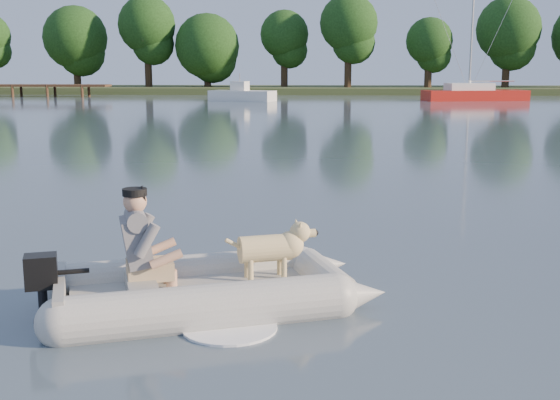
# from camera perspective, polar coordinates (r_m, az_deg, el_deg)

# --- Properties ---
(water) EXTENTS (160.00, 160.00, 0.00)m
(water) POSITION_cam_1_polar(r_m,az_deg,el_deg) (8.11, -2.35, -7.63)
(water) COLOR slate
(water) RESTS_ON ground
(shore_bank) EXTENTS (160.00, 12.00, 0.70)m
(shore_bank) POSITION_cam_1_polar(r_m,az_deg,el_deg) (69.70, 2.37, 8.90)
(shore_bank) COLOR #47512D
(shore_bank) RESTS_ON water
(dock) EXTENTS (18.00, 2.00, 1.04)m
(dock) POSITION_cam_1_polar(r_m,az_deg,el_deg) (65.40, -21.42, 8.29)
(dock) COLOR #4C331E
(dock) RESTS_ON water
(treeline) EXTENTS (71.02, 7.35, 9.27)m
(treeline) POSITION_cam_1_polar(r_m,az_deg,el_deg) (68.97, -0.77, 13.24)
(treeline) COLOR #332316
(treeline) RESTS_ON shore_bank
(dinghy) EXTENTS (5.92, 5.24, 1.41)m
(dinghy) POSITION_cam_1_polar(r_m,az_deg,el_deg) (7.58, -5.94, -4.20)
(dinghy) COLOR #A1A09B
(dinghy) RESTS_ON water
(man) EXTENTS (0.91, 0.84, 1.10)m
(man) POSITION_cam_1_polar(r_m,az_deg,el_deg) (7.50, -11.43, -3.05)
(man) COLOR slate
(man) RESTS_ON dinghy
(dog) EXTENTS (1.01, 0.63, 0.63)m
(dog) POSITION_cam_1_polar(r_m,az_deg,el_deg) (7.79, -1.20, -4.33)
(dog) COLOR #D6C07B
(dog) RESTS_ON dinghy
(outboard_motor) EXTENTS (0.50, 0.42, 0.80)m
(outboard_motor) POSITION_cam_1_polar(r_m,az_deg,el_deg) (7.57, -18.75, -7.04)
(outboard_motor) COLOR black
(outboard_motor) RESTS_ON dinghy
(motorboat) EXTENTS (5.42, 3.48, 2.14)m
(motorboat) POSITION_cam_1_polar(r_m,az_deg,el_deg) (53.18, -3.09, 9.08)
(motorboat) COLOR white
(motorboat) RESTS_ON water
(sailboat) EXTENTS (8.09, 3.76, 10.71)m
(sailboat) POSITION_cam_1_polar(r_m,az_deg,el_deg) (55.88, 15.48, 8.28)
(sailboat) COLOR #B51D14
(sailboat) RESTS_ON water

